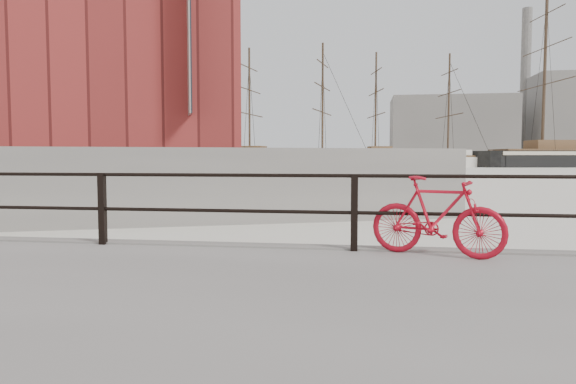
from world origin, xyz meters
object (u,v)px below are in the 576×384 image
at_px(schooner_mid, 411,167).
at_px(workboat_far, 106,171).
at_px(schooner_left, 285,168).
at_px(bicycle, 437,216).
at_px(workboat_near, 110,177).

bearing_deg(schooner_mid, workboat_far, -151.57).
height_order(schooner_left, workboat_far, schooner_left).
xyz_separation_m(schooner_mid, workboat_far, (-37.36, -33.09, 0.00)).
bearing_deg(schooner_left, workboat_far, -122.17).
bearing_deg(bicycle, workboat_far, 141.92).
bearing_deg(schooner_left, workboat_near, -94.33).
bearing_deg(workboat_near, workboat_far, 117.54).
xyz_separation_m(bicycle, workboat_far, (-30.38, 48.91, -0.84)).
relative_size(bicycle, workboat_near, 0.15).
distance_m(schooner_left, workboat_far, 27.16).
xyz_separation_m(bicycle, schooner_mid, (6.98, 81.99, -0.84)).
distance_m(schooner_mid, workboat_near, 57.06).
bearing_deg(workboat_far, workboat_near, -59.77).
bearing_deg(workboat_near, bicycle, -58.30).
bearing_deg(workboat_far, bicycle, -56.97).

